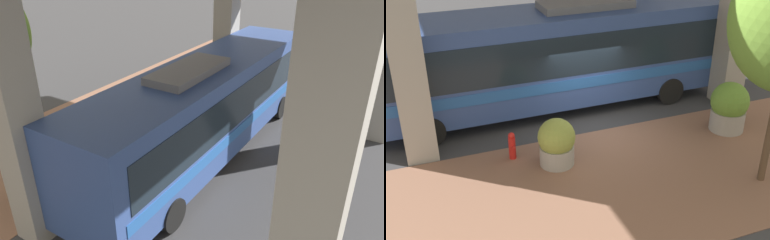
% 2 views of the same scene
% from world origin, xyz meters
% --- Properties ---
extents(ground_plane, '(80.00, 80.00, 0.00)m').
position_xyz_m(ground_plane, '(0.00, 0.00, 0.00)').
color(ground_plane, '#38383A').
rests_on(ground_plane, ground).
extents(sidewalk_strip, '(6.00, 40.00, 0.02)m').
position_xyz_m(sidewalk_strip, '(-3.00, 0.00, 0.01)').
color(sidewalk_strip, '#845B47').
rests_on(sidewalk_strip, ground).
extents(bus, '(2.75, 12.66, 3.76)m').
position_xyz_m(bus, '(2.27, 0.71, 2.04)').
color(bus, '#334C8C').
rests_on(bus, ground).
extents(fire_hydrant, '(0.43, 0.21, 0.88)m').
position_xyz_m(fire_hydrant, '(-0.64, 2.98, 0.44)').
color(fire_hydrant, red).
rests_on(fire_hydrant, ground).
extents(planter_front, '(1.23, 1.23, 1.67)m').
position_xyz_m(planter_front, '(-1.46, -4.06, 0.83)').
color(planter_front, '#9E998E').
rests_on(planter_front, ground).
extents(planter_middle, '(1.09, 1.09, 1.44)m').
position_xyz_m(planter_middle, '(-1.40, 1.85, 0.71)').
color(planter_middle, '#9E998E').
rests_on(planter_middle, ground).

